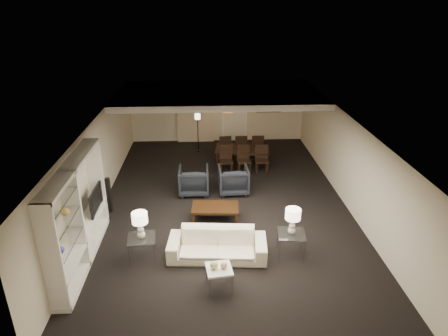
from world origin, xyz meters
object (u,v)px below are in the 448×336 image
television (92,200)px  chair_fl (224,147)px  floor_speaker (109,195)px  floor_lamp (198,133)px  dining_table (242,158)px  chair_nm (244,160)px  armchair_right (233,180)px  coffee_table (215,214)px  sofa (217,245)px  table_lamp_right (292,222)px  side_table_left (143,248)px  chair_fm (241,147)px  vase_amber (65,211)px  chair_fr (257,147)px  armchair_left (194,181)px  vase_blue (59,249)px  chair_nr (262,160)px  marble_table (219,278)px  side_table_right (291,244)px  chair_nl (226,161)px  table_lamp_left (140,225)px  pendant_light (228,108)px

television → chair_fl: size_ratio=1.01×
floor_speaker → floor_lamp: floor_lamp is taller
dining_table → chair_nm: 0.67m
chair_nm → armchair_right: bearing=-111.8°
coffee_table → armchair_right: (0.60, 1.70, 0.20)m
sofa → table_lamp_right: 1.79m
side_table_left → chair_fm: size_ratio=0.63×
vase_amber → chair_fr: bearing=54.6°
armchair_left → vase_blue: (-2.43, -4.51, 0.74)m
armchair_left → chair_nr: 2.64m
marble_table → floor_speaker: floor_speaker is taller
chair_fr → chair_fm: bearing=0.1°
table_lamp_right → vase_blue: (-4.73, -1.21, 0.26)m
marble_table → vase_amber: (-3.03, 0.48, 1.39)m
chair_fm → chair_fr: same height
side_table_right → marble_table: side_table_right is taller
vase_blue → dining_table: vase_blue is taller
marble_table → chair_nl: 5.78m
chair_nl → floor_lamp: 2.48m
chair_fl → dining_table: bearing=124.9°
armchair_left → table_lamp_right: bearing=124.6°
armchair_left → chair_nm: (1.66, 1.36, 0.07)m
chair_nm → chair_fr: bearing=62.0°
coffee_table → floor_lamp: (-0.51, 5.33, 0.52)m
side_table_right → vase_blue: bearing=-165.6°
chair_fm → television: bearing=50.9°
sofa → vase_amber: (-3.03, -0.62, 1.32)m
coffee_table → vase_blue: 4.24m
dining_table → vase_amber: bearing=-117.1°
television → chair_nr: size_ratio=1.01×
television → vase_amber: 1.75m
sofa → television: size_ratio=2.27×
chair_nm → coffee_table: bearing=-112.3°
side_table_left → floor_speaker: bearing=118.2°
dining_table → television: bearing=-126.0°
table_lamp_left → chair_nl: bearing=65.2°
armchair_left → chair_fl: (1.06, 2.66, 0.07)m
armchair_right → vase_amber: bearing=44.9°
side_table_right → table_lamp_right: 0.60m
floor_lamp → table_lamp_left: bearing=-99.8°
sofa → marble_table: sofa is taller
pendant_light → armchair_right: size_ratio=0.57×
chair_fl → marble_table: bearing=78.4°
table_lamp_right → television: size_ratio=0.64×
vase_amber → chair_fm: 7.83m
chair_fr → table_lamp_right: bearing=90.6°
armchair_right → marble_table: size_ratio=1.79×
table_lamp_left → armchair_right: bearing=55.1°
table_lamp_left → floor_lamp: (1.19, 6.93, -0.15)m
chair_fr → dining_table: bearing=47.4°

